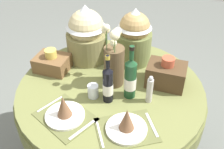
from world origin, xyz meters
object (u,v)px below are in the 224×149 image
gift_tub_back_left (86,32)px  gift_tub_back_centre (134,34)px  wine_bottle_right (130,78)px  pepper_mill (150,90)px  place_setting_right (127,124)px  woven_basket_side_left (52,62)px  woven_basket_side_right (166,74)px  wine_bottle_left (108,84)px  flower_vase (114,62)px  tumbler_near_left (93,91)px  dining_table (111,101)px  place_setting_left (64,111)px

gift_tub_back_left → gift_tub_back_centre: bearing=12.0°
wine_bottle_right → pepper_mill: (0.13, -0.01, -0.05)m
wine_bottle_right → gift_tub_back_left: size_ratio=0.86×
gift_tub_back_left → place_setting_right: bearing=-51.7°
gift_tub_back_left → woven_basket_side_left: bearing=-128.7°
gift_tub_back_left → woven_basket_side_right: bearing=-12.4°
woven_basket_side_left → woven_basket_side_right: woven_basket_side_right is taller
gift_tub_back_left → wine_bottle_left: bearing=-53.4°
flower_vase → tumbler_near_left: flower_vase is taller
place_setting_right → wine_bottle_right: wine_bottle_right is taller
pepper_mill → gift_tub_back_centre: gift_tub_back_centre is taller
woven_basket_side_right → place_setting_right: bearing=-106.2°
woven_basket_side_right → wine_bottle_right: bearing=-135.8°
gift_tub_back_left → woven_basket_side_right: (0.64, -0.14, -0.15)m
gift_tub_back_left → dining_table: bearing=-45.1°
flower_vase → pepper_mill: bearing=-22.2°
wine_bottle_right → place_setting_left: bearing=-135.8°
wine_bottle_right → gift_tub_back_centre: (-0.09, 0.41, 0.09)m
pepper_mill → woven_basket_side_left: bearing=171.2°
gift_tub_back_left → woven_basket_side_right: size_ratio=1.71×
place_setting_left → flower_vase: size_ratio=0.91×
flower_vase → wine_bottle_right: (0.14, -0.10, -0.03)m
wine_bottle_right → pepper_mill: size_ratio=1.89×
gift_tub_back_left → tumbler_near_left: bearing=-63.4°
wine_bottle_left → woven_basket_side_right: size_ratio=1.33×
pepper_mill → woven_basket_side_right: bearing=71.1°
tumbler_near_left → woven_basket_side_right: (0.43, 0.28, 0.04)m
wine_bottle_left → dining_table: bearing=102.0°
wine_bottle_right → woven_basket_side_left: bearing=170.5°
dining_table → gift_tub_back_left: bearing=134.9°
wine_bottle_right → woven_basket_side_left: (-0.63, 0.11, -0.08)m
tumbler_near_left → flower_vase: bearing=65.5°
dining_table → pepper_mill: (0.28, -0.06, 0.24)m
gift_tub_back_centre → wine_bottle_right: bearing=-78.4°
wine_bottle_right → tumbler_near_left: 0.26m
woven_basket_side_left → pepper_mill: bearing=-8.8°
flower_vase → place_setting_right: bearing=-62.6°
gift_tub_back_centre → pepper_mill: bearing=-63.1°
woven_basket_side_left → woven_basket_side_right: bearing=6.4°
woven_basket_side_right → flower_vase: bearing=-164.1°
woven_basket_side_left → woven_basket_side_right: (0.83, 0.09, 0.02)m
place_setting_right → gift_tub_back_centre: 0.75m
dining_table → woven_basket_side_left: size_ratio=5.44×
place_setting_right → wine_bottle_left: wine_bottle_left is taller
wine_bottle_right → woven_basket_side_right: 0.29m
dining_table → tumbler_near_left: tumbler_near_left is taller
tumbler_near_left → woven_basket_side_left: 0.44m
wine_bottle_left → wine_bottle_right: 0.15m
tumbler_near_left → woven_basket_side_right: size_ratio=0.35×
place_setting_left → woven_basket_side_right: woven_basket_side_right is taller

